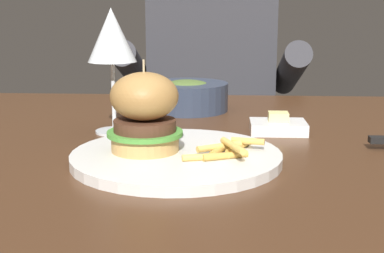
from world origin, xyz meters
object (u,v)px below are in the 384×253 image
at_px(burger_sandwich, 145,112).
at_px(diner_person, 211,138).
at_px(main_plate, 176,157).
at_px(soup_bowl, 187,95).
at_px(butter_dish, 278,126).
at_px(wine_glass, 112,38).

xyz_separation_m(burger_sandwich, diner_person, (0.07, 0.86, -0.25)).
bearing_deg(main_plate, soup_bowl, 91.73).
bearing_deg(burger_sandwich, butter_dish, 41.66).
relative_size(burger_sandwich, diner_person, 0.11).
xyz_separation_m(butter_dish, soup_bowl, (-0.17, 0.20, 0.02)).
bearing_deg(wine_glass, main_plate, -54.84).
relative_size(burger_sandwich, butter_dish, 1.34).
distance_m(burger_sandwich, butter_dish, 0.28).
xyz_separation_m(soup_bowl, diner_person, (0.04, 0.48, -0.21)).
distance_m(burger_sandwich, wine_glass, 0.20).
bearing_deg(wine_glass, soup_bowl, 62.48).
xyz_separation_m(main_plate, soup_bowl, (-0.01, 0.38, 0.02)).
relative_size(wine_glass, diner_person, 0.18).
distance_m(wine_glass, soup_bowl, 0.27).
distance_m(wine_glass, diner_person, 0.78).
bearing_deg(wine_glass, burger_sandwich, -65.03).
height_order(wine_glass, soup_bowl, wine_glass).
distance_m(burger_sandwich, diner_person, 0.89).
xyz_separation_m(wine_glass, soup_bowl, (0.11, 0.21, -0.13)).
relative_size(main_plate, burger_sandwich, 2.30).
distance_m(butter_dish, soup_bowl, 0.26).
distance_m(main_plate, diner_person, 0.88).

